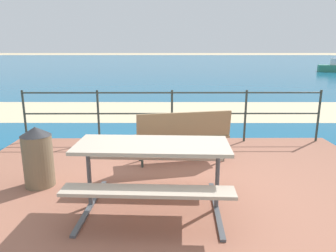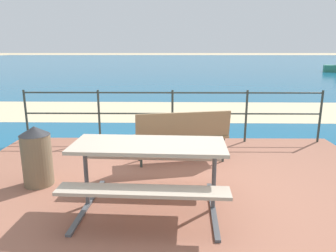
# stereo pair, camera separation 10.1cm
# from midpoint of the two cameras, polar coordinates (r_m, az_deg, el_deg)

# --- Properties ---
(ground_plane) EXTENTS (240.00, 240.00, 0.00)m
(ground_plane) POSITION_cam_midpoint_polar(r_m,az_deg,el_deg) (4.26, 1.52, -12.78)
(ground_plane) COLOR tan
(patio_paving) EXTENTS (6.40, 5.20, 0.06)m
(patio_paving) POSITION_cam_midpoint_polar(r_m,az_deg,el_deg) (4.24, 1.52, -12.42)
(patio_paving) COLOR #935B47
(patio_paving) RESTS_ON ground
(sea_water) EXTENTS (90.00, 90.00, 0.01)m
(sea_water) POSITION_cam_midpoint_polar(r_m,az_deg,el_deg) (43.84, 0.79, 11.45)
(sea_water) COLOR #145B84
(sea_water) RESTS_ON ground
(beach_strip) EXTENTS (54.02, 3.67, 0.01)m
(beach_strip) POSITION_cam_midpoint_polar(r_m,az_deg,el_deg) (9.81, 1.05, 2.73)
(beach_strip) COLOR beige
(beach_strip) RESTS_ON ground
(picnic_table) EXTENTS (1.80, 1.42, 0.80)m
(picnic_table) POSITION_cam_midpoint_polar(r_m,az_deg,el_deg) (3.65, -2.66, -6.02)
(picnic_table) COLOR tan
(picnic_table) RESTS_ON patio_paving
(park_bench) EXTENTS (1.58, 0.71, 0.88)m
(park_bench) POSITION_cam_midpoint_polar(r_m,az_deg,el_deg) (5.12, 3.18, -1.12)
(park_bench) COLOR #8C704C
(park_bench) RESTS_ON patio_paving
(railing_fence) EXTENTS (5.94, 0.04, 1.05)m
(railing_fence) POSITION_cam_midpoint_polar(r_m,az_deg,el_deg) (6.29, 1.26, 3.06)
(railing_fence) COLOR #2D3833
(railing_fence) RESTS_ON patio_paving
(trash_bin) EXTENTS (0.41, 0.41, 0.84)m
(trash_bin) POSITION_cam_midpoint_polar(r_m,az_deg,el_deg) (4.67, -22.09, -5.01)
(trash_bin) COLOR #726047
(trash_bin) RESTS_ON patio_paving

